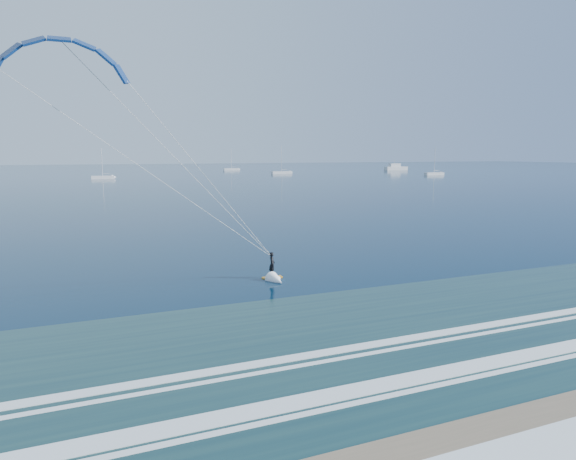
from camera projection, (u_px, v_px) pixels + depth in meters
The scene contains 7 objects.
ground at pixel (516, 448), 16.67m from camera, with size 900.00×900.00×0.00m, color #07233D.
kitesurfer_rig at pixel (182, 165), 32.83m from camera, with size 19.88×7.16×16.84m.
motor_yacht at pixel (396, 168), 284.53m from camera, with size 13.40×3.57×5.75m.
sailboat_2 at pixel (103, 177), 188.05m from camera, with size 8.01×2.40×11.21m.
sailboat_3 at pixel (231, 169), 280.85m from camera, with size 8.64×2.40×11.76m.
sailboat_4 at pixel (282, 172), 234.63m from camera, with size 9.55×2.40×12.92m.
sailboat_5 at pixel (434, 174), 221.02m from camera, with size 8.96×2.40×12.10m.
Camera 1 is at (-12.86, -11.31, 9.49)m, focal length 32.00 mm.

